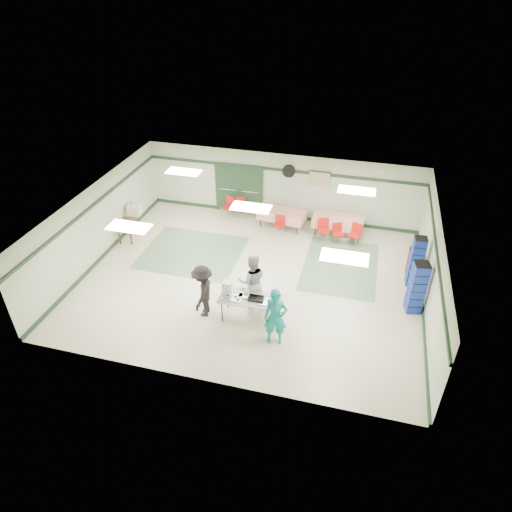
% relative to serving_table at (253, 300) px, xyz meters
% --- Properties ---
extents(floor, '(11.00, 11.00, 0.00)m').
position_rel_serving_table_xyz_m(floor, '(-0.57, 1.90, -0.72)').
color(floor, beige).
rests_on(floor, ground).
extents(ceiling, '(11.00, 11.00, 0.00)m').
position_rel_serving_table_xyz_m(ceiling, '(-0.57, 1.90, 1.98)').
color(ceiling, silver).
rests_on(ceiling, wall_back).
extents(wall_back, '(11.00, 0.00, 11.00)m').
position_rel_serving_table_xyz_m(wall_back, '(-0.57, 6.40, 0.63)').
color(wall_back, '#B6BFA3').
rests_on(wall_back, floor).
extents(wall_front, '(11.00, 0.00, 11.00)m').
position_rel_serving_table_xyz_m(wall_front, '(-0.57, -2.60, 0.63)').
color(wall_front, '#B6BFA3').
rests_on(wall_front, floor).
extents(wall_left, '(0.00, 9.00, 9.00)m').
position_rel_serving_table_xyz_m(wall_left, '(-6.07, 1.90, 0.63)').
color(wall_left, '#B6BFA3').
rests_on(wall_left, floor).
extents(wall_right, '(0.00, 9.00, 9.00)m').
position_rel_serving_table_xyz_m(wall_right, '(4.93, 1.90, 0.63)').
color(wall_right, '#B6BFA3').
rests_on(wall_right, floor).
extents(trim_back, '(11.00, 0.06, 0.10)m').
position_rel_serving_table_xyz_m(trim_back, '(-0.57, 6.37, 1.33)').
color(trim_back, '#1E3721').
rests_on(trim_back, wall_back).
extents(baseboard_back, '(11.00, 0.06, 0.12)m').
position_rel_serving_table_xyz_m(baseboard_back, '(-0.57, 6.37, -0.66)').
color(baseboard_back, '#1E3721').
rests_on(baseboard_back, floor).
extents(trim_left, '(0.06, 9.00, 0.10)m').
position_rel_serving_table_xyz_m(trim_left, '(-6.04, 1.90, 1.33)').
color(trim_left, '#1E3721').
rests_on(trim_left, wall_back).
extents(baseboard_left, '(0.06, 9.00, 0.12)m').
position_rel_serving_table_xyz_m(baseboard_left, '(-6.04, 1.90, -0.66)').
color(baseboard_left, '#1E3721').
rests_on(baseboard_left, floor).
extents(trim_right, '(0.06, 9.00, 0.10)m').
position_rel_serving_table_xyz_m(trim_right, '(4.90, 1.90, 1.33)').
color(trim_right, '#1E3721').
rests_on(trim_right, wall_back).
extents(baseboard_right, '(0.06, 9.00, 0.12)m').
position_rel_serving_table_xyz_m(baseboard_right, '(4.90, 1.90, -0.66)').
color(baseboard_right, '#1E3721').
rests_on(baseboard_right, floor).
extents(green_patch_a, '(3.50, 3.00, 0.01)m').
position_rel_serving_table_xyz_m(green_patch_a, '(-3.07, 2.90, -0.72)').
color(green_patch_a, slate).
rests_on(green_patch_a, floor).
extents(green_patch_b, '(2.50, 3.50, 0.01)m').
position_rel_serving_table_xyz_m(green_patch_b, '(2.23, 3.40, -0.72)').
color(green_patch_b, slate).
rests_on(green_patch_b, floor).
extents(double_door_left, '(0.90, 0.06, 2.10)m').
position_rel_serving_table_xyz_m(double_door_left, '(-2.77, 6.34, 0.33)').
color(double_door_left, gray).
rests_on(double_door_left, floor).
extents(double_door_right, '(0.90, 0.06, 2.10)m').
position_rel_serving_table_xyz_m(double_door_right, '(-1.82, 6.34, 0.33)').
color(double_door_right, gray).
rests_on(double_door_right, floor).
extents(door_frame, '(2.00, 0.03, 2.15)m').
position_rel_serving_table_xyz_m(door_frame, '(-2.30, 6.32, 0.33)').
color(door_frame, '#1E3721').
rests_on(door_frame, floor).
extents(wall_fan, '(0.50, 0.10, 0.50)m').
position_rel_serving_table_xyz_m(wall_fan, '(-0.27, 6.34, 1.33)').
color(wall_fan, black).
rests_on(wall_fan, wall_back).
extents(scroll_banner, '(0.80, 0.02, 0.60)m').
position_rel_serving_table_xyz_m(scroll_banner, '(0.93, 6.34, 1.13)').
color(scroll_banner, tan).
rests_on(scroll_banner, wall_back).
extents(serving_table, '(1.99, 0.86, 0.76)m').
position_rel_serving_table_xyz_m(serving_table, '(0.00, 0.00, 0.00)').
color(serving_table, '#AFAFAA').
rests_on(serving_table, floor).
extents(sheet_tray_right, '(0.64, 0.49, 0.02)m').
position_rel_serving_table_xyz_m(sheet_tray_right, '(0.47, -0.03, 0.05)').
color(sheet_tray_right, silver).
rests_on(sheet_tray_right, serving_table).
extents(sheet_tray_mid, '(0.65, 0.50, 0.02)m').
position_rel_serving_table_xyz_m(sheet_tray_mid, '(-0.13, 0.15, 0.05)').
color(sheet_tray_mid, silver).
rests_on(sheet_tray_mid, serving_table).
extents(sheet_tray_left, '(0.60, 0.46, 0.02)m').
position_rel_serving_table_xyz_m(sheet_tray_left, '(-0.60, -0.09, 0.05)').
color(sheet_tray_left, silver).
rests_on(sheet_tray_left, serving_table).
extents(baking_pan, '(0.46, 0.29, 0.08)m').
position_rel_serving_table_xyz_m(baking_pan, '(0.11, -0.02, 0.08)').
color(baking_pan, black).
rests_on(baking_pan, serving_table).
extents(foam_box_stack, '(0.26, 0.24, 0.40)m').
position_rel_serving_table_xyz_m(foam_box_stack, '(-0.79, 0.06, 0.24)').
color(foam_box_stack, white).
rests_on(foam_box_stack, serving_table).
extents(volunteer_teal, '(0.70, 0.51, 1.76)m').
position_rel_serving_table_xyz_m(volunteer_teal, '(0.84, -0.77, 0.16)').
color(volunteer_teal, '#137E84').
rests_on(volunteer_teal, floor).
extents(volunteer_grey, '(1.05, 0.94, 1.78)m').
position_rel_serving_table_xyz_m(volunteer_grey, '(-0.19, 0.64, 0.17)').
color(volunteer_grey, '#9A999F').
rests_on(volunteer_grey, floor).
extents(volunteer_dark, '(0.71, 1.14, 1.70)m').
position_rel_serving_table_xyz_m(volunteer_dark, '(-1.47, -0.15, 0.13)').
color(volunteer_dark, black).
rests_on(volunteer_dark, floor).
extents(dining_table_a, '(1.92, 0.87, 0.77)m').
position_rel_serving_table_xyz_m(dining_table_a, '(1.86, 5.55, -0.15)').
color(dining_table_a, red).
rests_on(dining_table_a, floor).
extents(dining_table_b, '(1.92, 1.04, 0.77)m').
position_rel_serving_table_xyz_m(dining_table_b, '(-0.34, 5.55, -0.15)').
color(dining_table_b, red).
rests_on(dining_table_b, floor).
extents(chair_a, '(0.49, 0.49, 0.79)m').
position_rel_serving_table_xyz_m(chair_a, '(1.92, 4.97, -0.23)').
color(chair_a, '#B30E16').
rests_on(chair_a, floor).
extents(chair_b, '(0.50, 0.50, 0.89)m').
position_rel_serving_table_xyz_m(chair_b, '(1.38, 4.98, -0.17)').
color(chair_b, '#B30E16').
rests_on(chair_b, floor).
extents(chair_c, '(0.51, 0.51, 0.87)m').
position_rel_serving_table_xyz_m(chair_c, '(2.57, 4.98, -0.19)').
color(chair_c, '#B30E16').
rests_on(chair_c, floor).
extents(chair_d, '(0.40, 0.40, 0.80)m').
position_rel_serving_table_xyz_m(chair_d, '(-0.29, 4.97, -0.23)').
color(chair_d, '#B30E16').
rests_on(chair_d, floor).
extents(chair_loose_a, '(0.55, 0.55, 0.86)m').
position_rel_serving_table_xyz_m(chair_loose_a, '(-2.11, 5.98, -0.19)').
color(chair_loose_a, '#B30E16').
rests_on(chair_loose_a, floor).
extents(chair_loose_b, '(0.55, 0.55, 0.90)m').
position_rel_serving_table_xyz_m(chair_loose_b, '(-2.58, 5.83, -0.17)').
color(chair_loose_b, '#B30E16').
rests_on(chair_loose_b, floor).
extents(crate_stack_blue_a, '(0.41, 0.41, 1.77)m').
position_rel_serving_table_xyz_m(crate_stack_blue_a, '(4.58, 2.96, 0.17)').
color(crate_stack_blue_a, '#1B2DA5').
rests_on(crate_stack_blue_a, floor).
extents(crate_stack_red, '(0.37, 0.37, 0.95)m').
position_rel_serving_table_xyz_m(crate_stack_red, '(4.58, 3.60, -0.24)').
color(crate_stack_red, maroon).
rests_on(crate_stack_red, floor).
extents(crate_stack_blue_b, '(0.52, 0.52, 1.71)m').
position_rel_serving_table_xyz_m(crate_stack_blue_b, '(4.58, 1.61, 0.14)').
color(crate_stack_blue_b, '#1B2DA5').
rests_on(crate_stack_blue_b, floor).
extents(printer_table, '(0.66, 0.91, 0.74)m').
position_rel_serving_table_xyz_m(printer_table, '(-5.72, 3.16, -0.08)').
color(printer_table, brown).
rests_on(printer_table, floor).
extents(office_printer, '(0.58, 0.53, 0.39)m').
position_rel_serving_table_xyz_m(office_printer, '(-5.72, 3.84, 0.22)').
color(office_printer, silver).
rests_on(office_printer, printer_table).
extents(broom, '(0.04, 0.21, 1.26)m').
position_rel_serving_table_xyz_m(broom, '(-5.80, 3.89, -0.06)').
color(broom, brown).
rests_on(broom, floor).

